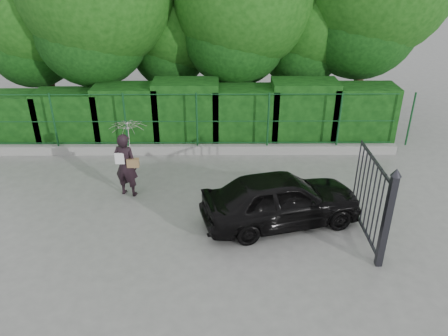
{
  "coord_description": "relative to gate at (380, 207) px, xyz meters",
  "views": [
    {
      "loc": [
        1.19,
        -8.69,
        6.24
      ],
      "look_at": [
        1.25,
        1.3,
        1.1
      ],
      "focal_mm": 35.0,
      "sensor_mm": 36.0,
      "label": 1
    }
  ],
  "objects": [
    {
      "name": "car",
      "position": [
        -1.94,
        1.2,
        -0.52
      ],
      "size": [
        4.19,
        2.5,
        1.34
      ],
      "primitive_type": "imported",
      "rotation": [
        0.0,
        0.0,
        1.82
      ],
      "color": "black",
      "rests_on": "ground"
    },
    {
      "name": "fence",
      "position": [
        -4.38,
        5.22,
        0.01
      ],
      "size": [
        14.13,
        0.06,
        1.8
      ],
      "color": "#12451F",
      "rests_on": "kerb"
    },
    {
      "name": "ground",
      "position": [
        -4.6,
        0.72,
        -1.19
      ],
      "size": [
        80.0,
        80.0,
        0.0
      ],
      "primitive_type": "plane",
      "color": "gray"
    },
    {
      "name": "gate",
      "position": [
        0.0,
        0.0,
        0.0
      ],
      "size": [
        0.22,
        2.33,
        2.36
      ],
      "color": "#24242B",
      "rests_on": "ground"
    },
    {
      "name": "woman",
      "position": [
        -5.91,
        2.63,
        0.21
      ],
      "size": [
        1.02,
        1.0,
        2.15
      ],
      "color": "black",
      "rests_on": "ground"
    },
    {
      "name": "kerb",
      "position": [
        -4.6,
        5.22,
        -1.04
      ],
      "size": [
        14.0,
        0.25,
        0.3
      ],
      "primitive_type": "cube",
      "color": "#9E9E99",
      "rests_on": "ground"
    },
    {
      "name": "hedge",
      "position": [
        -4.41,
        6.22,
        -0.18
      ],
      "size": [
        14.2,
        1.2,
        2.2
      ],
      "color": "black",
      "rests_on": "ground"
    }
  ]
}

